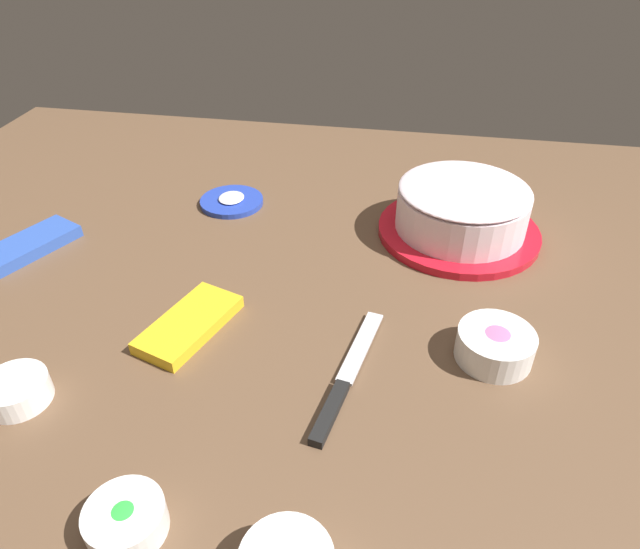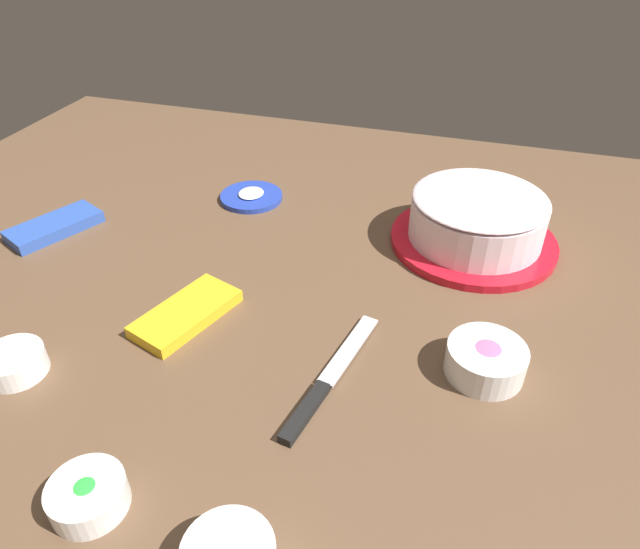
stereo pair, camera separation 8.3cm
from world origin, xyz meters
The scene contains 9 objects.
ground_plane centered at (0.00, 0.00, 0.00)m, with size 1.54×1.54×0.00m, color brown.
frosted_cake centered at (-0.32, 0.32, 0.05)m, with size 0.28×0.28×0.10m.
frosting_tub_lid centered at (-0.35, -0.10, 0.01)m, with size 0.12×0.12×0.02m.
spreading_knife centered at (0.07, 0.17, 0.01)m, with size 0.24×0.06×0.01m.
sprinkle_bowl_pink centered at (-0.02, 0.36, 0.02)m, with size 0.10×0.10×0.04m.
sprinkle_bowl_blue centered at (0.16, -0.21, 0.02)m, with size 0.08×0.08×0.03m.
sprinkle_bowl_green centered at (0.29, -0.01, 0.02)m, with size 0.08×0.08×0.03m.
candy_box_lower centered at (0.00, -0.05, 0.01)m, with size 0.15×0.07×0.02m, color yellow.
candy_box_upper centered at (-0.14, -0.38, 0.01)m, with size 0.15×0.07×0.02m, color #2D51B2.
Camera 2 is at (0.53, 0.31, 0.52)m, focal length 31.88 mm.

